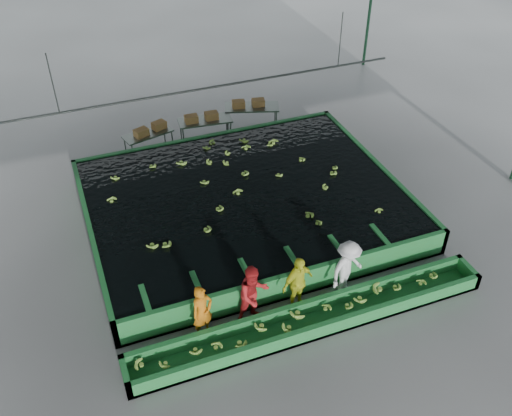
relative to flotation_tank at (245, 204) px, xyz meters
name	(u,v)px	position (x,y,z in m)	size (l,w,h in m)	color
ground	(262,242)	(0.00, -1.50, -0.45)	(80.00, 80.00, 0.00)	slate
shed_roof	(263,97)	(0.00, -1.50, 4.55)	(20.00, 22.00, 0.04)	gray
shed_posts	(262,177)	(0.00, -1.50, 2.05)	(20.00, 22.00, 5.00)	#1D4D2F
flotation_tank	(245,204)	(0.00, 0.00, 0.00)	(10.00, 8.00, 0.90)	#217133
tank_water	(245,194)	(0.00, 0.00, 0.40)	(9.70, 7.70, 0.00)	black
sorting_trough	(312,319)	(0.00, -5.10, -0.20)	(10.00, 1.00, 0.50)	#217133
cableway_rail	(209,88)	(0.00, 3.50, 2.55)	(0.08, 0.08, 14.00)	#59605B
rail_hanger_left	(53,84)	(-5.00, 3.50, 3.55)	(0.04, 0.04, 2.00)	#59605B
rail_hanger_right	(340,40)	(5.00, 3.50, 3.55)	(0.04, 0.04, 2.00)	#59605B
worker_a	(202,312)	(-2.74, -4.30, 0.36)	(0.59, 0.39, 1.63)	orange
worker_b	(253,294)	(-1.35, -4.30, 0.47)	(0.90, 0.70, 1.84)	red
worker_c	(298,283)	(-0.09, -4.30, 0.42)	(1.02, 0.42, 1.74)	yellow
worker_d	(347,268)	(1.40, -4.30, 0.45)	(1.16, 0.67, 1.80)	white
packing_table_left	(149,143)	(-2.07, 4.96, -0.03)	(1.85, 0.74, 0.84)	#59605B
packing_table_mid	(206,130)	(0.20, 5.00, 0.02)	(2.06, 0.83, 0.94)	#59605B
packing_table_right	(252,117)	(2.26, 5.30, 0.04)	(2.16, 0.86, 0.98)	#59605B
box_stack_left	(151,132)	(-1.95, 5.00, 0.39)	(1.31, 0.36, 0.28)	olive
box_stack_mid	(202,120)	(0.07, 4.99, 0.49)	(1.30, 0.36, 0.28)	olive
box_stack_right	(248,106)	(2.13, 5.34, 0.53)	(1.30, 0.36, 0.28)	olive
floating_bananas	(236,181)	(0.00, 0.80, 0.40)	(8.98, 6.12, 0.12)	#80B13E
trough_bananas	(313,316)	(0.00, -5.10, -0.05)	(9.61, 0.64, 0.13)	#80B13E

